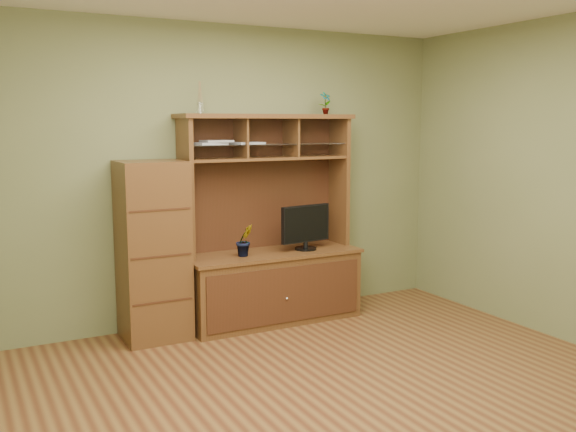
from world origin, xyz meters
TOP-DOWN VIEW (x-y plane):
  - room at (0.00, 0.00)m, footprint 4.54×4.04m
  - media_hutch at (0.32, 1.73)m, footprint 1.66×0.61m
  - monitor at (0.64, 1.65)m, footprint 0.52×0.20m
  - orchid_plant at (0.02, 1.65)m, footprint 0.17×0.14m
  - top_plant at (0.94, 1.80)m, footprint 0.12×0.09m
  - reed_diffuser at (-0.32, 1.80)m, footprint 0.05×0.05m
  - magazines at (-0.10, 1.80)m, footprint 0.66×0.26m
  - side_cabinet at (-0.78, 1.74)m, footprint 0.54×0.49m

SIDE VIEW (x-z plane):
  - media_hutch at x=0.32m, z-range -0.43..1.47m
  - side_cabinet at x=-0.78m, z-range 0.00..1.51m
  - orchid_plant at x=0.02m, z-range 0.65..0.93m
  - monitor at x=0.64m, z-range 0.66..1.08m
  - room at x=0.00m, z-range -0.02..2.72m
  - magazines at x=-0.10m, z-range 1.63..1.67m
  - top_plant at x=0.94m, z-range 1.90..2.11m
  - reed_diffuser at x=-0.32m, z-range 1.87..2.14m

